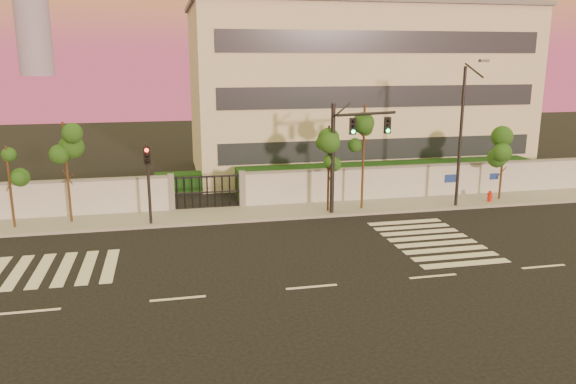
{
  "coord_description": "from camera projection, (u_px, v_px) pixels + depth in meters",
  "views": [
    {
      "loc": [
        -5.12,
        -19.25,
        8.49
      ],
      "look_at": [
        0.39,
        6.0,
        2.3
      ],
      "focal_mm": 35.0,
      "sensor_mm": 36.0,
      "label": 1
    }
  ],
  "objects": [
    {
      "name": "fire_hydrant",
      "position": [
        490.0,
        197.0,
        33.37
      ],
      "size": [
        0.32,
        0.3,
        0.81
      ],
      "rotation": [
        0.0,
        0.0,
        -0.16
      ],
      "color": "red",
      "rests_on": "ground"
    },
    {
      "name": "perimeter_wall",
      "position": [
        261.0,
        189.0,
        32.5
      ],
      "size": [
        60.0,
        0.36,
        2.2
      ],
      "color": "#B3B5BA",
      "rests_on": "ground"
    },
    {
      "name": "sidewalk",
      "position": [
        264.0,
        213.0,
        31.29
      ],
      "size": [
        60.0,
        3.0,
        0.15
      ],
      "primitive_type": "cube",
      "color": "gray",
      "rests_on": "ground"
    },
    {
      "name": "street_tree_e",
      "position": [
        364.0,
        133.0,
        31.0
      ],
      "size": [
        1.64,
        1.3,
        6.01
      ],
      "color": "#382314",
      "rests_on": "ground"
    },
    {
      "name": "street_tree_f",
      "position": [
        503.0,
        151.0,
        33.42
      ],
      "size": [
        1.63,
        1.3,
        4.19
      ],
      "color": "#382314",
      "rests_on": "ground"
    },
    {
      "name": "traffic_signal_main",
      "position": [
        347.0,
        145.0,
        30.33
      ],
      "size": [
        3.84,
        1.13,
        6.15
      ],
      "rotation": [
        0.0,
        0.0,
        0.26
      ],
      "color": "black",
      "rests_on": "ground"
    },
    {
      "name": "traffic_signal_secondary",
      "position": [
        148.0,
        175.0,
        28.41
      ],
      "size": [
        0.33,
        0.33,
        4.29
      ],
      "rotation": [
        0.0,
        0.0,
        -0.33
      ],
      "color": "black",
      "rests_on": "ground"
    },
    {
      "name": "institutional_building",
      "position": [
        354.0,
        89.0,
        42.65
      ],
      "size": [
        24.4,
        12.4,
        12.25
      ],
      "color": "beige",
      "rests_on": "ground"
    },
    {
      "name": "hedge_row",
      "position": [
        271.0,
        183.0,
        35.38
      ],
      "size": [
        41.0,
        4.25,
        1.8
      ],
      "color": "#16350F",
      "rests_on": "ground"
    },
    {
      "name": "road_markings",
      "position": [
        255.0,
        257.0,
        24.57
      ],
      "size": [
        57.0,
        7.62,
        0.02
      ],
      "color": "silver",
      "rests_on": "ground"
    },
    {
      "name": "street_tree_c",
      "position": [
        66.0,
        150.0,
        28.48
      ],
      "size": [
        1.54,
        1.23,
        5.36
      ],
      "color": "#382314",
      "rests_on": "ground"
    },
    {
      "name": "street_tree_d",
      "position": [
        329.0,
        149.0,
        30.68
      ],
      "size": [
        1.45,
        1.15,
        4.92
      ],
      "color": "#382314",
      "rests_on": "ground"
    },
    {
      "name": "street_tree_b",
      "position": [
        9.0,
        168.0,
        27.7
      ],
      "size": [
        1.46,
        1.16,
        4.31
      ],
      "color": "#382314",
      "rests_on": "ground"
    },
    {
      "name": "streetlight_east",
      "position": [
        463.0,
        130.0,
        31.39
      ],
      "size": [
        0.5,
        2.03,
        8.42
      ],
      "color": "black",
      "rests_on": "ground"
    },
    {
      "name": "ground",
      "position": [
        312.0,
        287.0,
        21.33
      ],
      "size": [
        120.0,
        120.0,
        0.0
      ],
      "primitive_type": "plane",
      "color": "black",
      "rests_on": "ground"
    }
  ]
}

